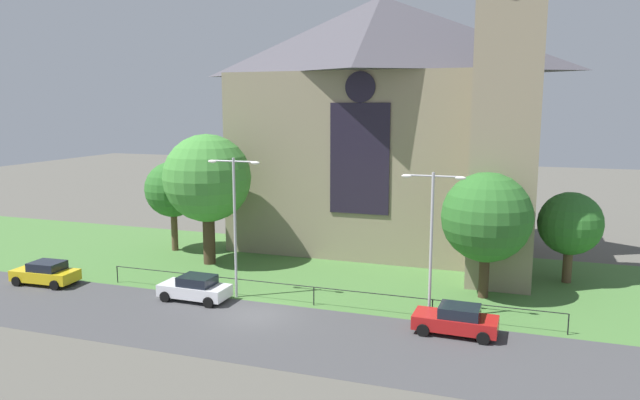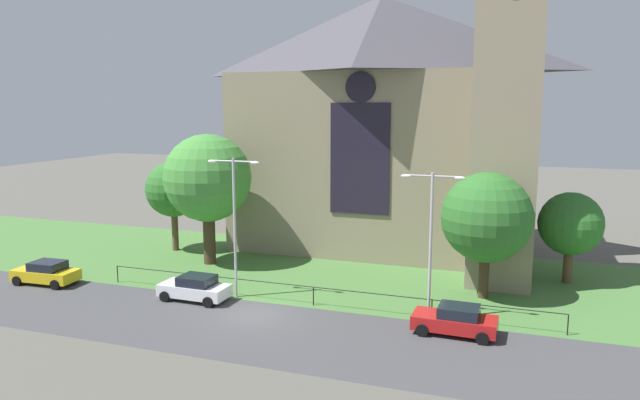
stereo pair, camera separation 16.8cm
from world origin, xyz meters
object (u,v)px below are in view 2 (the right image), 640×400
tree_left_near (208,179)px  tree_right_near (486,218)px  church_building (388,121)px  parked_car_red (455,320)px  tree_right_far (571,224)px  streetlamp_near (234,210)px  parked_car_yellow (46,273)px  streetlamp_far (431,227)px  parked_car_white (195,288)px  tree_left_far (173,190)px

tree_left_near → tree_right_near: bearing=-4.1°
church_building → parked_car_red: bearing=-66.2°
tree_right_far → streetlamp_near: bearing=-153.1°
streetlamp_near → parked_car_yellow: 13.83m
streetlamp_far → parked_car_white: 14.45m
tree_left_far → streetlamp_far: streetlamp_far is taller
parked_car_red → streetlamp_near: bearing=-5.2°
tree_left_near → parked_car_white: (3.31, -7.57, -5.55)m
streetlamp_near → parked_car_white: 5.24m
tree_right_far → parked_car_red: tree_right_far is taller
streetlamp_far → parked_car_yellow: 25.01m
tree_right_far → tree_left_near: 24.93m
parked_car_yellow → streetlamp_far: bearing=-178.8°
parked_car_yellow → tree_left_far: bearing=-108.2°
tree_right_near → parked_car_red: tree_right_near is taller
tree_left_near → streetlamp_near: 8.29m
tree_left_near → parked_car_white: size_ratio=2.25×
tree_right_near → streetlamp_near: (-14.19, -4.83, 0.44)m
tree_left_near → church_building: bearing=39.6°
streetlamp_far → parked_car_red: bearing=-45.3°
tree_left_far → church_building: bearing=22.6°
parked_car_red → tree_right_near: bearing=-96.6°
streetlamp_near → parked_car_yellow: streetlamp_near is taller
parked_car_yellow → parked_car_red: (26.17, 0.07, 0.00)m
tree_left_near → streetlamp_near: bearing=-49.3°
parked_car_yellow → parked_car_red: size_ratio=1.01×
church_building → streetlamp_far: bearing=-69.0°
parked_car_red → streetlamp_far: bearing=-43.6°
parked_car_yellow → parked_car_white: bearing=179.2°
streetlamp_far → parked_car_red: streetlamp_far is taller
tree_right_near → streetlamp_far: 5.47m
tree_left_near → parked_car_yellow: bearing=-133.6°
streetlamp_far → parked_car_yellow: bearing=-176.1°
tree_right_far → parked_car_yellow: bearing=-160.4°
tree_left_far → streetlamp_near: bearing=-41.6°
tree_left_far → streetlamp_far: 23.40m
tree_left_far → parked_car_white: size_ratio=1.69×
tree_left_far → tree_right_far: size_ratio=1.19×
church_building → tree_right_near: (8.47, -10.60, -5.34)m
streetlamp_near → parked_car_white: bearing=-147.1°
tree_right_near → tree_left_far: bearing=170.5°
tree_right_far → streetlamp_far: bearing=-127.7°
church_building → parked_car_yellow: size_ratio=6.07×
tree_left_far → tree_right_far: bearing=1.7°
church_building → tree_left_near: (-11.09, -9.19, -3.98)m
tree_left_near → parked_car_yellow: (-7.56, -7.94, -5.55)m
tree_left_near → parked_car_red: size_ratio=2.24×
tree_right_far → streetlamp_near: (-19.20, -9.76, 1.45)m
streetlamp_far → parked_car_white: (-13.70, -1.33, -4.40)m
tree_right_near → parked_car_red: (-0.94, -6.46, -4.19)m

